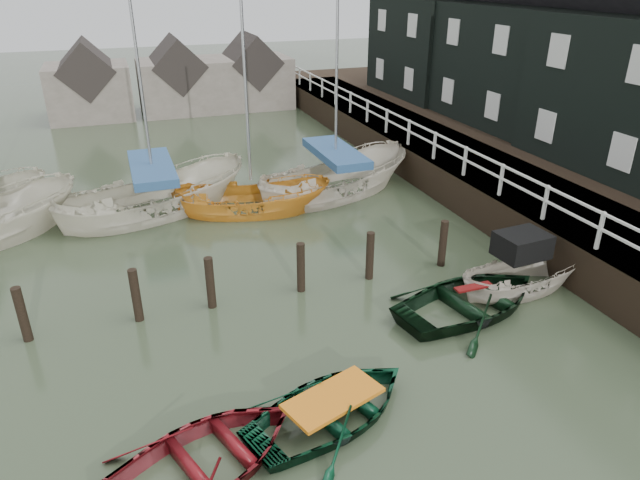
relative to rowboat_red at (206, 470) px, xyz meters
name	(u,v)px	position (x,y,z in m)	size (l,w,h in m)	color
ground	(292,365)	(2.26, 2.25, 0.00)	(120.00, 120.00, 0.00)	#303D26
pier	(438,160)	(11.74, 12.25, 0.71)	(3.04, 32.00, 2.70)	black
land_strip	(545,163)	(17.26, 12.25, 0.00)	(14.00, 38.00, 1.50)	black
quay_houses	(593,31)	(17.25, 10.91, 5.68)	(6.52, 28.14, 10.01)	black
mooring_pilings	(214,289)	(1.14, 5.25, 0.50)	(13.72, 0.22, 1.80)	black
far_sheds	(175,80)	(3.09, 28.25, 1.86)	(14.00, 4.08, 4.39)	#665B51
rowboat_red	(206,470)	(0.00, 0.00, 0.00)	(2.69, 3.77, 0.78)	#5F0D12
rowboat_green	(333,418)	(2.52, 0.43, 0.00)	(2.59, 3.62, 0.75)	black
rowboat_dkgreen	(471,310)	(7.19, 2.84, 0.00)	(3.04, 4.26, 0.88)	black
motorboat	(520,285)	(9.06, 3.33, 0.11)	(3.94, 1.73, 2.30)	beige
sailboat_b	(157,210)	(0.35, 12.27, 0.06)	(7.56, 4.80, 11.00)	beige
sailboat_c	(252,210)	(3.56, 11.19, 0.01)	(5.92, 3.45, 9.46)	orange
sailboat_d	(335,191)	(7.02, 11.88, 0.06)	(7.41, 4.68, 13.21)	beige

